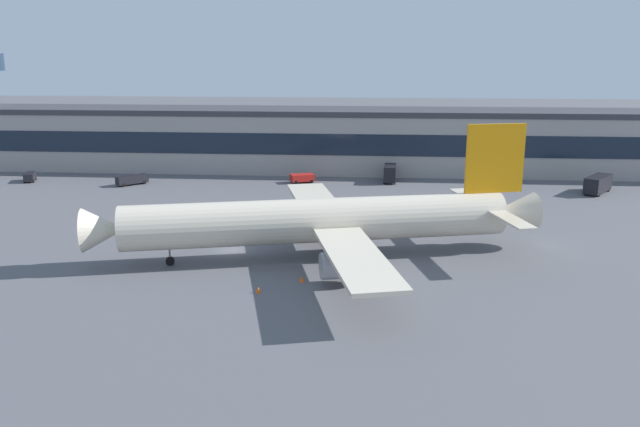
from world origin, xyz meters
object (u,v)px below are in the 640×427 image
follow_me_car (30,176)px  traffic_cone_0 (302,279)px  traffic_cone_1 (258,290)px  pushback_tractor (303,178)px  fuel_truck (598,183)px  stair_truck (390,173)px  belt_loader (133,179)px  airliner (324,220)px

follow_me_car → traffic_cone_0: (63.55, -55.39, -0.72)m
follow_me_car → traffic_cone_1: size_ratio=6.57×
pushback_tractor → traffic_cone_1: bearing=-88.4°
pushback_tractor → fuel_truck: 58.08m
pushback_tractor → stair_truck: (18.10, 2.03, 0.93)m
fuel_truck → belt_loader: bearing=179.9°
follow_me_car → traffic_cone_1: bearing=-45.1°
traffic_cone_1 → pushback_tractor: bearing=91.6°
pushback_tractor → fuel_truck: fuel_truck is taller
belt_loader → fuel_truck: bearing=-0.1°
stair_truck → traffic_cone_1: 66.95m
stair_truck → fuel_truck: stair_truck is taller
stair_truck → fuel_truck: 40.41m
traffic_cone_0 → traffic_cone_1: (-4.51, -3.91, -0.00)m
pushback_tractor → traffic_cone_0: size_ratio=7.40×
belt_loader → traffic_cone_1: (36.24, -57.69, -0.79)m
pushback_tractor → traffic_cone_0: (6.32, -58.98, -0.68)m
fuel_truck → traffic_cone_1: size_ratio=11.62×
belt_loader → traffic_cone_1: bearing=-57.9°
stair_truck → belt_loader: bearing=-172.2°
fuel_truck → traffic_cone_0: size_ratio=11.56×
stair_truck → traffic_cone_1: (-16.30, -64.91, -1.61)m
pushback_tractor → follow_me_car: (-57.24, -3.59, 0.04)m
stair_truck → traffic_cone_0: 62.16m
airliner → fuel_truck: (49.55, 43.89, -3.17)m
belt_loader → traffic_cone_1: belt_loader is taller
stair_truck → airliner: bearing=-100.8°
traffic_cone_0 → traffic_cone_1: size_ratio=1.01×
belt_loader → fuel_truck: fuel_truck is taller
airliner → traffic_cone_0: bearing=-101.4°
follow_me_car → stair_truck: size_ratio=0.78×
fuel_truck → traffic_cone_1: bearing=-134.3°
pushback_tractor → belt_loader: 34.82m
stair_truck → traffic_cone_0: size_ratio=8.34×
stair_truck → fuel_truck: (39.72, -7.45, -0.10)m
pushback_tractor → follow_me_car: size_ratio=1.13×
pushback_tractor → stair_truck: size_ratio=0.89×
airliner → pushback_tractor: 50.16m
fuel_truck → traffic_cone_0: (-51.51, -53.55, -1.52)m
airliner → fuel_truck: size_ratio=7.01×
traffic_cone_1 → airliner: bearing=64.5°
stair_truck → traffic_cone_0: (-11.79, -61.01, -1.61)m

